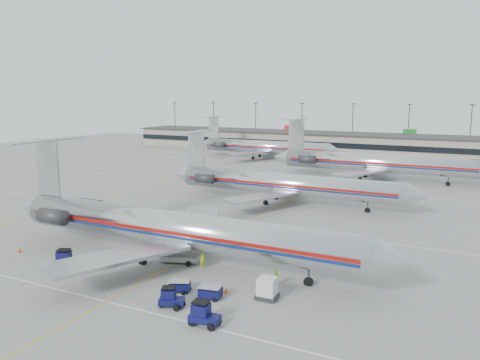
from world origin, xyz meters
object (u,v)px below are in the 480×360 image
Objects in this scene: jet_second_row at (282,183)px; uld_container at (267,288)px; jet_foreground at (171,228)px; tug_center at (170,298)px; belt_loader at (181,257)px.

jet_second_row is 37.96m from uld_container.
jet_foreground is at bearing -91.12° from jet_second_row.
jet_foreground reaches higher than uld_container.
jet_foreground is 11.95m from tug_center.
tug_center is at bearing -81.87° from jet_second_row.
uld_container is 12.76m from belt_loader.
jet_second_row is 9.01× the size of belt_loader.
jet_foreground is 3.28m from belt_loader.
jet_second_row is (0.61, 31.21, -0.32)m from jet_foreground.
jet_foreground reaches higher than jet_second_row.
jet_second_row is 31.54m from belt_loader.
tug_center is (6.44, -9.63, -2.90)m from jet_foreground.
uld_container reaches higher than tug_center.
jet_foreground is 31.21m from jet_second_row.
uld_container is 0.40× the size of belt_loader.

